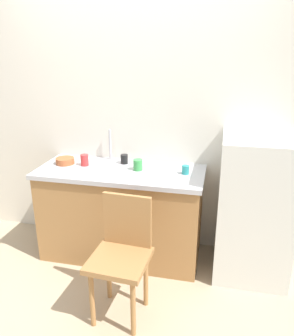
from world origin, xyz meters
TOP-DOWN VIEW (x-y plane):
  - ground_plane at (0.00, 0.00)m, footprint 8.00×8.00m
  - back_wall at (0.00, 1.00)m, footprint 4.80×0.10m
  - cabinet_base at (-0.06, 0.65)m, footprint 1.43×0.60m
  - countertop at (-0.06, 0.65)m, footprint 1.47×0.64m
  - faucet at (-0.24, 0.90)m, footprint 0.02×0.02m
  - refrigerator at (1.10, 0.64)m, footprint 0.59×0.61m
  - chair at (0.16, -0.06)m, footprint 0.42×0.42m
  - terracotta_bowl at (-0.61, 0.68)m, footprint 0.17×0.17m
  - cup_black at (-0.08, 0.81)m, footprint 0.07×0.07m
  - cup_green at (0.09, 0.67)m, footprint 0.08×0.08m
  - cup_teal at (0.51, 0.66)m, footprint 0.06×0.06m
  - cup_red at (-0.41, 0.68)m, footprint 0.07×0.07m

SIDE VIEW (x-z plane):
  - ground_plane at x=0.00m, z-range 0.00..0.00m
  - cabinet_base at x=-0.06m, z-range 0.00..0.81m
  - chair at x=0.16m, z-range 0.05..0.94m
  - refrigerator at x=1.10m, z-range 0.00..1.22m
  - countertop at x=-0.06m, z-range 0.81..0.85m
  - terracotta_bowl at x=-0.61m, z-range 0.85..0.91m
  - cup_teal at x=0.51m, z-range 0.85..0.93m
  - cup_black at x=-0.08m, z-range 0.85..0.94m
  - cup_green at x=0.09m, z-range 0.85..0.95m
  - cup_red at x=-0.41m, z-range 0.85..0.96m
  - faucet at x=-0.24m, z-range 0.85..1.15m
  - back_wall at x=0.00m, z-range 0.00..2.67m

